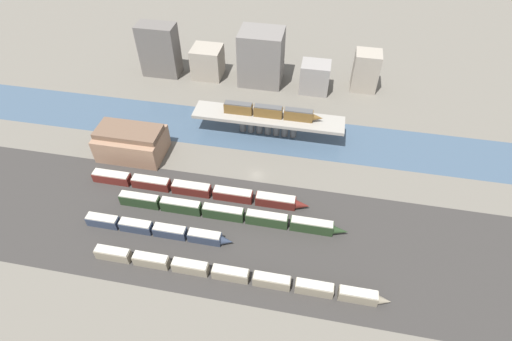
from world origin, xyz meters
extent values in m
plane|color=#666056|center=(0.00, 0.00, 0.00)|extent=(400.00, 400.00, 0.00)
cube|color=#33302D|center=(0.00, -24.00, 0.00)|extent=(280.00, 42.00, 0.01)
cube|color=#3D5166|center=(0.00, 21.93, 0.00)|extent=(320.00, 21.68, 0.01)
cube|color=gray|center=(0.00, 21.93, 7.16)|extent=(53.54, 9.51, 1.20)
cylinder|color=slate|center=(-9.29, 21.93, 3.28)|extent=(2.28, 2.28, 6.56)
cylinder|color=slate|center=(-6.19, 21.93, 3.28)|extent=(2.28, 2.28, 6.56)
cylinder|color=slate|center=(-3.10, 21.93, 3.28)|extent=(2.28, 2.28, 6.56)
cylinder|color=slate|center=(0.00, 21.93, 3.28)|extent=(2.28, 2.28, 6.56)
cylinder|color=slate|center=(3.10, 21.93, 3.28)|extent=(2.28, 2.28, 6.56)
cylinder|color=slate|center=(6.19, 21.93, 3.28)|extent=(2.28, 2.28, 6.56)
cylinder|color=slate|center=(9.29, 21.93, 3.28)|extent=(2.28, 2.28, 6.56)
cube|color=brown|center=(-10.72, 21.93, 9.62)|extent=(10.00, 2.64, 3.71)
cube|color=#4C4C4C|center=(-10.72, 21.93, 11.68)|extent=(9.60, 2.43, 0.40)
cube|color=brown|center=(-0.07, 21.93, 9.62)|extent=(10.00, 2.64, 3.71)
cube|color=#4C4C4C|center=(-0.07, 21.93, 11.68)|extent=(9.60, 2.43, 0.40)
cube|color=brown|center=(10.58, 21.93, 9.62)|extent=(10.00, 2.64, 3.71)
cube|color=#4C4C4C|center=(10.58, 21.93, 11.68)|extent=(9.60, 2.43, 0.40)
cone|color=brown|center=(17.33, 21.93, 9.44)|extent=(3.50, 2.38, 2.38)
cube|color=gray|center=(-32.02, -38.15, 1.61)|extent=(9.59, 2.65, 3.23)
cube|color=#B7B2A3|center=(-32.02, -38.15, 3.43)|extent=(9.21, 2.44, 0.40)
cube|color=gray|center=(-21.23, -38.15, 1.61)|extent=(9.59, 2.65, 3.23)
cube|color=#B7B2A3|center=(-21.23, -38.15, 3.43)|extent=(9.21, 2.44, 0.40)
cube|color=gray|center=(-10.45, -38.15, 1.61)|extent=(9.59, 2.65, 3.23)
cube|color=#B7B2A3|center=(-10.45, -38.15, 3.43)|extent=(9.21, 2.44, 0.40)
cube|color=gray|center=(0.34, -38.15, 1.61)|extent=(9.59, 2.65, 3.23)
cube|color=#B7B2A3|center=(0.34, -38.15, 3.43)|extent=(9.21, 2.44, 0.40)
cube|color=gray|center=(11.13, -38.15, 1.61)|extent=(9.59, 2.65, 3.23)
cube|color=#B7B2A3|center=(11.13, -38.15, 3.43)|extent=(9.21, 2.44, 0.40)
cube|color=gray|center=(21.92, -38.15, 1.61)|extent=(9.59, 2.65, 3.23)
cube|color=#B7B2A3|center=(21.92, -38.15, 3.43)|extent=(9.21, 2.44, 0.40)
cube|color=gray|center=(32.71, -38.15, 1.61)|extent=(9.59, 2.65, 3.23)
cube|color=#B7B2A3|center=(32.71, -38.15, 3.43)|extent=(9.21, 2.44, 0.40)
cone|color=gray|center=(39.18, -38.15, 1.45)|extent=(3.36, 2.38, 2.38)
cube|color=#2D384C|center=(-39.86, -28.17, 1.51)|extent=(9.40, 2.86, 3.03)
cube|color=#B7B2A3|center=(-39.86, -28.17, 3.23)|extent=(9.02, 2.63, 0.40)
cube|color=#2D384C|center=(-29.71, -28.17, 1.51)|extent=(9.40, 2.86, 3.03)
cube|color=#B7B2A3|center=(-29.71, -28.17, 3.23)|extent=(9.02, 2.63, 0.40)
cube|color=#2D384C|center=(-19.55, -28.17, 1.51)|extent=(9.40, 2.86, 3.03)
cube|color=#B7B2A3|center=(-19.55, -28.17, 3.23)|extent=(9.02, 2.63, 0.40)
cube|color=#2D384C|center=(-9.39, -28.17, 1.51)|extent=(9.40, 2.86, 3.03)
cube|color=#B7B2A3|center=(-9.39, -28.17, 3.23)|extent=(9.02, 2.63, 0.40)
cone|color=#2D384C|center=(-3.05, -28.17, 1.36)|extent=(3.29, 2.57, 2.57)
cube|color=#23381E|center=(-32.28, -18.97, 1.84)|extent=(12.21, 2.72, 3.68)
cube|color=#B7B2A3|center=(-32.28, -18.97, 3.88)|extent=(11.72, 2.50, 0.40)
cube|color=#23381E|center=(-19.33, -18.97, 1.84)|extent=(12.21, 2.72, 3.68)
cube|color=#B7B2A3|center=(-19.33, -18.97, 3.88)|extent=(11.72, 2.50, 0.40)
cube|color=#23381E|center=(-6.38, -18.97, 1.84)|extent=(12.21, 2.72, 3.68)
cube|color=#B7B2A3|center=(-6.38, -18.97, 3.88)|extent=(11.72, 2.50, 0.40)
cube|color=#23381E|center=(6.58, -18.97, 1.84)|extent=(12.21, 2.72, 3.68)
cube|color=#B7B2A3|center=(6.58, -18.97, 3.88)|extent=(11.72, 2.50, 0.40)
cube|color=#23381E|center=(19.53, -18.97, 1.84)|extent=(12.21, 2.72, 3.68)
cube|color=#B7B2A3|center=(19.53, -18.97, 3.88)|extent=(11.72, 2.50, 0.40)
cone|color=#23381E|center=(27.77, -18.97, 1.65)|extent=(4.27, 2.44, 2.44)
cube|color=#5B1E19|center=(-44.99, -11.36, 1.60)|extent=(12.11, 3.17, 3.20)
cube|color=#B7B2A3|center=(-44.99, -11.36, 3.40)|extent=(11.63, 2.92, 0.40)
cube|color=#5B1E19|center=(-31.74, -11.36, 1.60)|extent=(12.11, 3.17, 3.20)
cube|color=#B7B2A3|center=(-31.74, -11.36, 3.40)|extent=(11.63, 2.92, 0.40)
cube|color=#5B1E19|center=(-18.50, -11.36, 1.60)|extent=(12.11, 3.17, 3.20)
cube|color=#B7B2A3|center=(-18.50, -11.36, 3.40)|extent=(11.63, 2.92, 0.40)
cube|color=#5B1E19|center=(-5.25, -11.36, 1.60)|extent=(12.11, 3.17, 3.20)
cube|color=#B7B2A3|center=(-5.25, -11.36, 3.40)|extent=(11.63, 2.92, 0.40)
cube|color=#5B1E19|center=(8.00, -11.36, 1.60)|extent=(12.11, 3.17, 3.20)
cube|color=#B7B2A3|center=(8.00, -11.36, 3.40)|extent=(11.63, 2.92, 0.40)
cone|color=#5B1E19|center=(16.18, -11.36, 1.44)|extent=(4.24, 2.86, 2.86)
cube|color=#937056|center=(-43.66, 2.72, 4.28)|extent=(21.88, 14.17, 8.56)
cube|color=brown|center=(-43.66, 2.72, 9.50)|extent=(21.44, 9.92, 1.88)
cube|color=#605B56|center=(-51.90, 54.28, 11.02)|extent=(15.70, 8.63, 22.03)
cube|color=gray|center=(-31.87, 56.24, 6.45)|extent=(12.29, 11.33, 12.91)
cube|color=slate|center=(-8.67, 56.15, 11.13)|extent=(17.52, 14.11, 22.25)
cube|color=gray|center=(14.01, 53.15, 6.15)|extent=(11.53, 9.41, 12.29)
cube|color=gray|center=(33.91, 58.73, 8.05)|extent=(10.17, 9.02, 16.10)
camera|label=1|loc=(16.93, -90.10, 93.11)|focal=28.00mm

